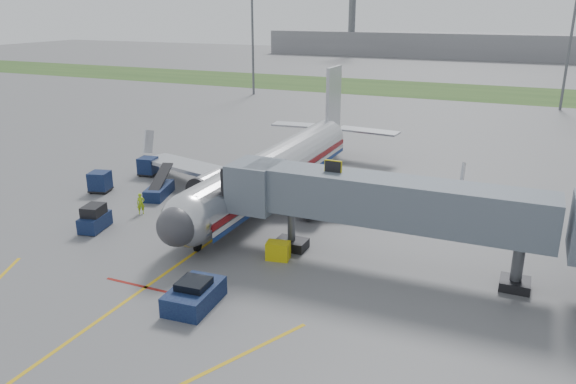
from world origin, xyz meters
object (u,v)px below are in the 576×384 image
at_px(belt_loader, 159,190).
at_px(ramp_worker, 141,204).
at_px(airliner, 275,168).
at_px(pushback_tug, 194,295).
at_px(baggage_tug, 95,219).

height_order(belt_loader, ramp_worker, belt_loader).
distance_m(belt_loader, ramp_worker, 4.62).
relative_size(airliner, pushback_tug, 8.93).
distance_m(baggage_tug, ramp_worker, 4.43).
relative_size(airliner, ramp_worker, 19.95).
relative_size(pushback_tug, belt_loader, 0.78).
bearing_deg(ramp_worker, airliner, 4.70).
bearing_deg(belt_loader, baggage_tug, -88.41).
xyz_separation_m(pushback_tug, baggage_tug, (-13.47, 6.87, 0.21)).
height_order(airliner, baggage_tug, airliner).
bearing_deg(ramp_worker, baggage_tug, -146.08).
xyz_separation_m(airliner, ramp_worker, (-8.36, -8.74, -1.75)).
height_order(pushback_tug, ramp_worker, ramp_worker).
distance_m(baggage_tug, belt_loader, 8.70).
xyz_separation_m(baggage_tug, ramp_worker, (1.11, 4.28, 0.01)).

